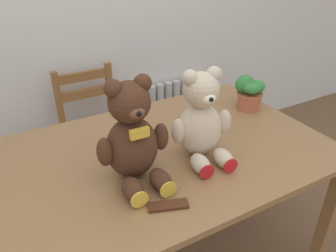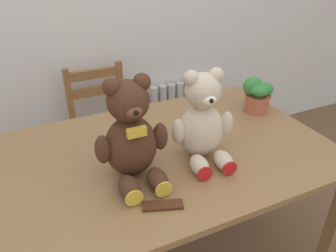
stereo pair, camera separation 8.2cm
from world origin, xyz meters
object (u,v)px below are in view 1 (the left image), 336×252
potted_plant (249,92)px  chocolate_bar (168,205)px  teddy_bear_right (201,120)px  teddy_bear_left (133,138)px  wooden_chair_behind (95,133)px

potted_plant → chocolate_bar: (-0.78, -0.47, -0.09)m
teddy_bear_right → potted_plant: 0.56m
teddy_bear_left → potted_plant: (0.81, 0.25, -0.08)m
teddy_bear_right → chocolate_bar: size_ratio=2.72×
wooden_chair_behind → teddy_bear_left: (-0.09, -0.90, 0.48)m
chocolate_bar → teddy_bear_right: bearing=38.2°
wooden_chair_behind → teddy_bear_right: bearing=103.9°
teddy_bear_left → wooden_chair_behind: bearing=-94.8°
teddy_bear_right → wooden_chair_behind: bearing=-69.0°
teddy_bear_left → potted_plant: size_ratio=2.17×
wooden_chair_behind → potted_plant: bearing=137.8°
potted_plant → chocolate_bar: bearing=-148.8°
teddy_bear_left → chocolate_bar: bearing=98.8°
teddy_bear_right → chocolate_bar: teddy_bear_right is taller
wooden_chair_behind → teddy_bear_left: 1.02m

